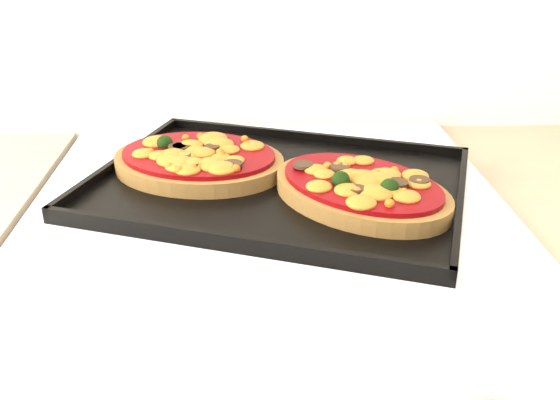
{
  "coord_description": "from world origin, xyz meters",
  "views": [
    {
      "loc": [
        -0.01,
        1.0,
        1.25
      ],
      "look_at": [
        0.02,
        1.68,
        0.92
      ],
      "focal_mm": 40.0,
      "sensor_mm": 36.0,
      "label": 1
    }
  ],
  "objects": [
    {
      "name": "pizza_right",
      "position": [
        0.12,
        1.68,
        0.94
      ],
      "size": [
        0.28,
        0.28,
        0.03
      ],
      "primitive_type": null,
      "rotation": [
        0.0,
        0.0,
        -0.81
      ],
      "color": "olive",
      "rests_on": "baking_tray"
    },
    {
      "name": "pizza_left",
      "position": [
        -0.08,
        1.78,
        0.94
      ],
      "size": [
        0.28,
        0.24,
        0.03
      ],
      "primitive_type": null,
      "rotation": [
        0.0,
        0.0,
        -0.33
      ],
      "color": "olive",
      "rests_on": "baking_tray"
    },
    {
      "name": "baking_tray",
      "position": [
        0.02,
        1.73,
        0.92
      ],
      "size": [
        0.55,
        0.48,
        0.02
      ],
      "primitive_type": "cube",
      "rotation": [
        0.0,
        0.0,
        -0.34
      ],
      "color": "black",
      "rests_on": "stove"
    }
  ]
}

